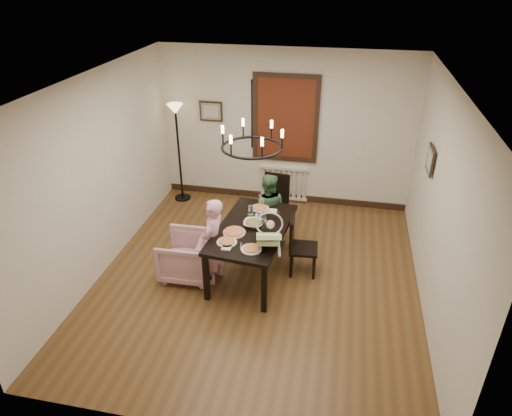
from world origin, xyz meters
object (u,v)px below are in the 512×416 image
(chair_far, at_px, (273,204))
(chair_right, at_px, (304,245))
(floor_lamp, at_px, (179,155))
(elderly_woman, at_px, (214,248))
(armchair, at_px, (187,256))
(dining_table, at_px, (252,232))
(seated_man, at_px, (267,215))
(drinking_glass, at_px, (264,223))
(baby_bouncer, at_px, (269,235))

(chair_far, distance_m, chair_right, 1.24)
(floor_lamp, bearing_deg, elderly_woman, -60.52)
(armchair, bearing_deg, floor_lamp, -159.56)
(dining_table, bearing_deg, elderly_woman, -144.85)
(chair_right, height_order, elderly_woman, elderly_woman)
(seated_man, bearing_deg, floor_lamp, -38.83)
(dining_table, relative_size, armchair, 2.39)
(dining_table, relative_size, chair_right, 1.90)
(dining_table, height_order, drinking_glass, drinking_glass)
(chair_right, distance_m, drinking_glass, 0.69)
(armchair, xyz_separation_m, floor_lamp, (-0.89, 2.28, 0.57))
(floor_lamp, bearing_deg, baby_bouncer, -49.43)
(seated_man, bearing_deg, elderly_woman, 57.16)
(elderly_woman, distance_m, floor_lamp, 2.68)
(elderly_woman, distance_m, baby_bouncer, 0.90)
(chair_far, xyz_separation_m, elderly_woman, (-0.58, -1.51, 0.05))
(armchair, height_order, elderly_woman, elderly_woman)
(drinking_glass, height_order, floor_lamp, floor_lamp)
(dining_table, distance_m, chair_right, 0.77)
(seated_man, relative_size, floor_lamp, 0.55)
(chair_right, bearing_deg, baby_bouncer, 140.64)
(chair_right, xyz_separation_m, elderly_woman, (-1.21, -0.44, 0.08))
(dining_table, bearing_deg, chair_right, 18.97)
(armchair, distance_m, baby_bouncer, 1.36)
(seated_man, height_order, drinking_glass, seated_man)
(armchair, xyz_separation_m, seated_man, (0.97, 1.08, 0.17))
(chair_far, bearing_deg, seated_man, -84.70)
(elderly_woman, height_order, seated_man, elderly_woman)
(chair_far, relative_size, floor_lamp, 0.54)
(dining_table, height_order, elderly_woman, elderly_woman)
(chair_far, bearing_deg, drinking_glass, -78.21)
(armchair, bearing_deg, elderly_woman, 85.16)
(elderly_woman, distance_m, seated_man, 1.24)
(elderly_woman, xyz_separation_m, drinking_glass, (0.65, 0.31, 0.31))
(dining_table, xyz_separation_m, chair_far, (0.09, 1.24, -0.20))
(elderly_woman, xyz_separation_m, floor_lamp, (-1.31, 2.31, 0.37))
(armchair, relative_size, elderly_woman, 0.68)
(armchair, bearing_deg, chair_right, 103.37)
(elderly_woman, bearing_deg, chair_right, 119.38)
(chair_right, distance_m, baby_bouncer, 0.86)
(chair_far, bearing_deg, dining_table, -85.50)
(chair_far, distance_m, floor_lamp, 2.09)
(dining_table, bearing_deg, floor_lamp, 137.44)
(dining_table, xyz_separation_m, armchair, (-0.91, -0.25, -0.35))
(seated_man, bearing_deg, drinking_glass, 90.39)
(chair_right, bearing_deg, elderly_woman, 106.16)
(elderly_woman, relative_size, floor_lamp, 0.59)
(drinking_glass, bearing_deg, floor_lamp, 134.31)
(drinking_glass, bearing_deg, seated_man, 96.41)
(seated_man, bearing_deg, dining_table, 79.44)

